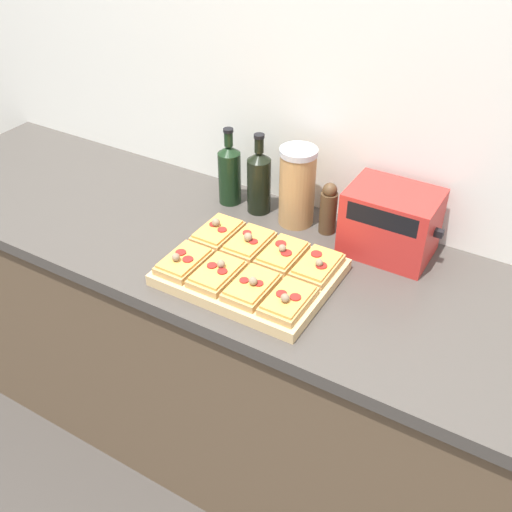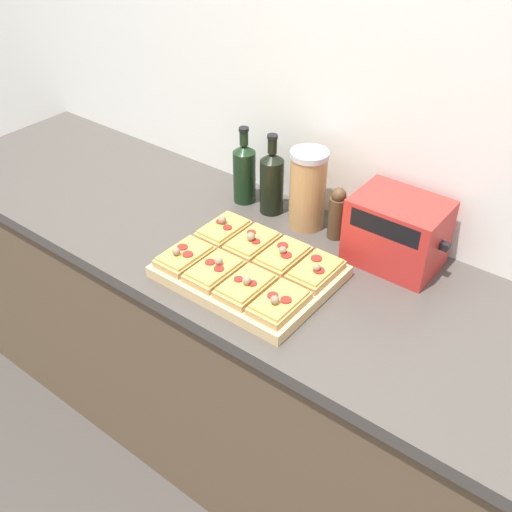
% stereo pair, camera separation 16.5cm
% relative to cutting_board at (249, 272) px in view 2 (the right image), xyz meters
% --- Properties ---
extents(ground_plane, '(12.00, 12.00, 0.00)m').
position_rel_cutting_board_xyz_m(ground_plane, '(-0.03, -0.22, -0.92)').
color(ground_plane, '#3D3833').
extents(wall_back, '(6.00, 0.06, 2.50)m').
position_rel_cutting_board_xyz_m(wall_back, '(-0.03, 0.46, 0.33)').
color(wall_back, silver).
rests_on(wall_back, ground_plane).
extents(kitchen_counter, '(2.63, 0.67, 0.91)m').
position_rel_cutting_board_xyz_m(kitchen_counter, '(-0.03, 0.10, -0.47)').
color(kitchen_counter, brown).
rests_on(kitchen_counter, ground_plane).
extents(cutting_board, '(0.45, 0.35, 0.03)m').
position_rel_cutting_board_xyz_m(cutting_board, '(0.00, 0.00, 0.00)').
color(cutting_board, tan).
rests_on(cutting_board, kitchen_counter).
extents(pizza_slice_back_left, '(0.10, 0.16, 0.05)m').
position_rel_cutting_board_xyz_m(pizza_slice_back_left, '(-0.16, 0.08, 0.03)').
color(pizza_slice_back_left, tan).
rests_on(pizza_slice_back_left, cutting_board).
extents(pizza_slice_back_midleft, '(0.10, 0.16, 0.05)m').
position_rel_cutting_board_xyz_m(pizza_slice_back_midleft, '(-0.05, 0.08, 0.03)').
color(pizza_slice_back_midleft, tan).
rests_on(pizza_slice_back_midleft, cutting_board).
extents(pizza_slice_back_midright, '(0.10, 0.16, 0.05)m').
position_rel_cutting_board_xyz_m(pizza_slice_back_midright, '(0.05, 0.08, 0.03)').
color(pizza_slice_back_midright, tan).
rests_on(pizza_slice_back_midright, cutting_board).
extents(pizza_slice_back_right, '(0.10, 0.16, 0.05)m').
position_rel_cutting_board_xyz_m(pizza_slice_back_right, '(0.16, 0.08, 0.03)').
color(pizza_slice_back_right, tan).
rests_on(pizza_slice_back_right, cutting_board).
extents(pizza_slice_front_left, '(0.10, 0.16, 0.05)m').
position_rel_cutting_board_xyz_m(pizza_slice_front_left, '(-0.16, -0.08, 0.03)').
color(pizza_slice_front_left, tan).
rests_on(pizza_slice_front_left, cutting_board).
extents(pizza_slice_front_midleft, '(0.10, 0.16, 0.05)m').
position_rel_cutting_board_xyz_m(pizza_slice_front_midleft, '(-0.05, -0.08, 0.03)').
color(pizza_slice_front_midleft, tan).
rests_on(pizza_slice_front_midleft, cutting_board).
extents(pizza_slice_front_midright, '(0.10, 0.16, 0.05)m').
position_rel_cutting_board_xyz_m(pizza_slice_front_midright, '(0.05, -0.08, 0.03)').
color(pizza_slice_front_midright, tan).
rests_on(pizza_slice_front_midright, cutting_board).
extents(pizza_slice_front_right, '(0.10, 0.16, 0.05)m').
position_rel_cutting_board_xyz_m(pizza_slice_front_right, '(0.16, -0.08, 0.03)').
color(pizza_slice_front_right, tan).
rests_on(pizza_slice_front_right, cutting_board).
extents(olive_oil_bottle, '(0.07, 0.07, 0.26)m').
position_rel_cutting_board_xyz_m(olive_oil_bottle, '(-0.27, 0.31, 0.09)').
color(olive_oil_bottle, black).
rests_on(olive_oil_bottle, kitchen_counter).
extents(wine_bottle, '(0.08, 0.08, 0.27)m').
position_rel_cutting_board_xyz_m(wine_bottle, '(-0.16, 0.31, 0.09)').
color(wine_bottle, black).
rests_on(wine_bottle, kitchen_counter).
extents(grain_jar_tall, '(0.11, 0.11, 0.25)m').
position_rel_cutting_board_xyz_m(grain_jar_tall, '(-0.02, 0.31, 0.11)').
color(grain_jar_tall, '#AD7F4C').
rests_on(grain_jar_tall, kitchen_counter).
extents(pepper_mill, '(0.05, 0.05, 0.17)m').
position_rel_cutting_board_xyz_m(pepper_mill, '(0.08, 0.31, 0.07)').
color(pepper_mill, '#47331E').
rests_on(pepper_mill, kitchen_counter).
extents(toaster_oven, '(0.28, 0.18, 0.20)m').
position_rel_cutting_board_xyz_m(toaster_oven, '(0.28, 0.31, 0.08)').
color(toaster_oven, red).
rests_on(toaster_oven, kitchen_counter).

